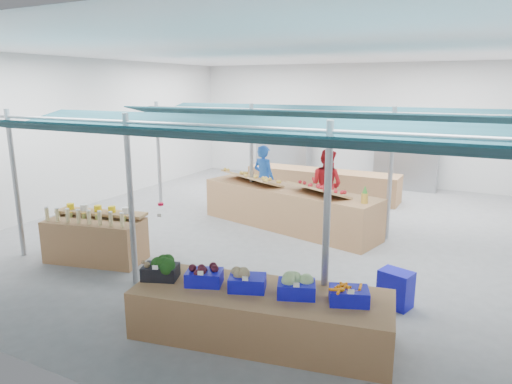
# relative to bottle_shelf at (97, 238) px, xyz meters

# --- Properties ---
(floor) EXTENTS (13.00, 13.00, 0.00)m
(floor) POSITION_rel_bottle_shelf_xyz_m (2.43, 3.49, -0.46)
(floor) COLOR slate
(floor) RESTS_ON ground
(hall) EXTENTS (13.00, 13.00, 13.00)m
(hall) POSITION_rel_bottle_shelf_xyz_m (2.43, 4.93, 2.19)
(hall) COLOR silver
(hall) RESTS_ON ground
(pole_grid) EXTENTS (10.00, 4.60, 3.00)m
(pole_grid) POSITION_rel_bottle_shelf_xyz_m (3.18, 1.74, 1.35)
(pole_grid) COLOR gray
(pole_grid) RESTS_ON floor
(awnings) EXTENTS (9.50, 7.08, 0.30)m
(awnings) POSITION_rel_bottle_shelf_xyz_m (3.18, 1.74, 2.32)
(awnings) COLOR black
(awnings) RESTS_ON pole_grid
(back_shelving_left) EXTENTS (2.00, 0.50, 2.00)m
(back_shelving_left) POSITION_rel_bottle_shelf_xyz_m (-0.07, 9.49, 0.54)
(back_shelving_left) COLOR #B23F33
(back_shelving_left) RESTS_ON floor
(back_shelving_right) EXTENTS (2.00, 0.50, 2.00)m
(back_shelving_right) POSITION_rel_bottle_shelf_xyz_m (4.43, 9.49, 0.54)
(back_shelving_right) COLOR #B23F33
(back_shelving_right) RESTS_ON floor
(bottle_shelf) EXTENTS (2.05, 1.50, 1.13)m
(bottle_shelf) POSITION_rel_bottle_shelf_xyz_m (0.00, 0.00, 0.00)
(bottle_shelf) COLOR olive
(bottle_shelf) RESTS_ON floor
(veg_counter) EXTENTS (3.70, 1.80, 0.69)m
(veg_counter) POSITION_rel_bottle_shelf_xyz_m (4.23, -1.12, -0.11)
(veg_counter) COLOR olive
(veg_counter) RESTS_ON floor
(fruit_counter) EXTENTS (4.77, 2.19, 0.99)m
(fruit_counter) POSITION_rel_bottle_shelf_xyz_m (2.58, 3.73, 0.04)
(fruit_counter) COLOR olive
(fruit_counter) RESTS_ON floor
(far_counter) EXTENTS (4.78, 1.02, 0.86)m
(far_counter) POSITION_rel_bottle_shelf_xyz_m (2.28, 7.13, -0.03)
(far_counter) COLOR olive
(far_counter) RESTS_ON floor
(crate_stack) EXTENTS (0.57, 0.47, 0.59)m
(crate_stack) POSITION_rel_bottle_shelf_xyz_m (5.73, 0.67, -0.16)
(crate_stack) COLOR #1111BA
(crate_stack) RESTS_ON floor
(vendor_left) EXTENTS (0.76, 0.59, 1.86)m
(vendor_left) POSITION_rel_bottle_shelf_xyz_m (1.38, 4.83, 0.47)
(vendor_left) COLOR #1B50B3
(vendor_left) RESTS_ON floor
(vendor_right) EXTENTS (1.04, 0.90, 1.86)m
(vendor_right) POSITION_rel_bottle_shelf_xyz_m (3.18, 4.83, 0.47)
(vendor_right) COLOR #A6141B
(vendor_right) RESTS_ON floor
(crate_broccoli) EXTENTS (0.59, 0.50, 0.35)m
(crate_broccoli) POSITION_rel_bottle_shelf_xyz_m (2.73, -1.39, 0.39)
(crate_broccoli) COLOR black
(crate_broccoli) RESTS_ON veg_counter
(crate_beets) EXTENTS (0.59, 0.50, 0.29)m
(crate_beets) POSITION_rel_bottle_shelf_xyz_m (3.41, -1.27, 0.36)
(crate_beets) COLOR #1111BA
(crate_beets) RESTS_ON veg_counter
(crate_celeriac) EXTENTS (0.59, 0.50, 0.31)m
(crate_celeriac) POSITION_rel_bottle_shelf_xyz_m (4.03, -1.15, 0.37)
(crate_celeriac) COLOR #1111BA
(crate_celeriac) RESTS_ON veg_counter
(crate_cabbage) EXTENTS (0.59, 0.50, 0.35)m
(crate_cabbage) POSITION_rel_bottle_shelf_xyz_m (4.71, -1.03, 0.39)
(crate_cabbage) COLOR #1111BA
(crate_cabbage) RESTS_ON veg_counter
(crate_carrots) EXTENTS (0.59, 0.50, 0.29)m
(crate_carrots) POSITION_rel_bottle_shelf_xyz_m (5.39, -0.91, 0.34)
(crate_carrots) COLOR #1111BA
(crate_carrots) RESTS_ON veg_counter
(sparrow) EXTENTS (0.12, 0.09, 0.11)m
(sparrow) POSITION_rel_bottle_shelf_xyz_m (2.59, -1.54, 0.48)
(sparrow) COLOR brown
(sparrow) RESTS_ON crate_broccoli
(pole_ribbon) EXTENTS (0.12, 0.12, 0.28)m
(pole_ribbon) POSITION_rel_bottle_shelf_xyz_m (1.03, 0.77, 0.62)
(pole_ribbon) COLOR #BA0C2B
(pole_ribbon) RESTS_ON pole_grid
(apple_heap_yellow) EXTENTS (2.01, 1.50, 0.27)m
(apple_heap_yellow) POSITION_rel_bottle_shelf_xyz_m (1.48, 3.88, 0.70)
(apple_heap_yellow) COLOR #997247
(apple_heap_yellow) RESTS_ON fruit_counter
(apple_heap_red) EXTENTS (1.65, 1.32, 0.27)m
(apple_heap_red) POSITION_rel_bottle_shelf_xyz_m (3.46, 3.39, 0.70)
(apple_heap_red) COLOR #997247
(apple_heap_red) RESTS_ON fruit_counter
(pineapple) EXTENTS (0.14, 0.14, 0.39)m
(pineapple) POSITION_rel_bottle_shelf_xyz_m (4.59, 3.12, 0.72)
(pineapple) COLOR #8C6019
(pineapple) RESTS_ON fruit_counter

